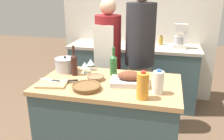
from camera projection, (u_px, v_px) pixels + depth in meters
The scene contains 22 objects.
kitchen_island at pixel (109, 125), 2.31m from camera, with size 1.29×0.75×0.90m.
back_counter at pixel (133, 74), 3.68m from camera, with size 1.93×0.60×0.91m.
back_wall at pixel (138, 18), 3.73m from camera, with size 2.43×0.10×2.55m.
roasting_pan at pixel (130, 79), 2.10m from camera, with size 0.36×0.27×0.12m.
wicker_basket at pixel (86, 87), 2.00m from camera, with size 0.25×0.25×0.04m.
cutting_board at pixel (52, 84), 2.11m from camera, with size 0.29×0.25×0.02m.
stock_pot at pixel (65, 65), 2.43m from camera, with size 0.21×0.21×0.16m.
mixing_bowl at pixel (96, 77), 2.21m from camera, with size 0.16×0.16×0.04m.
juice_jug at pixel (143, 86), 1.81m from camera, with size 0.09×0.09×0.22m.
milk_jug at pixel (158, 82), 1.90m from camera, with size 0.09×0.09×0.20m.
wine_bottle_green at pixel (113, 64), 2.32m from camera, with size 0.07×0.07×0.28m.
wine_bottle_dark at pixel (74, 64), 2.31m from camera, with size 0.06×0.06×0.29m.
wine_glass_left at pixel (91, 62), 2.47m from camera, with size 0.08×0.08×0.12m.
wine_glass_right at pixel (85, 65), 2.38m from camera, with size 0.08×0.08×0.11m.
knife_chef at pixel (65, 81), 2.13m from camera, with size 0.24×0.13×0.01m.
knife_paring at pixel (51, 80), 2.15m from camera, with size 0.21×0.06×0.01m.
stand_mixer at pixel (180, 38), 3.32m from camera, with size 0.18×0.14×0.34m.
condiment_bottle_tall at pixel (145, 40), 3.53m from camera, with size 0.07×0.07×0.17m.
condiment_bottle_short at pixel (161, 40), 3.57m from camera, with size 0.06×0.06×0.14m.
condiment_bottle_extra at pixel (111, 39), 3.63m from camera, with size 0.06×0.06×0.16m.
person_cook_aproned at pixel (108, 59), 2.90m from camera, with size 0.31×0.32×1.61m.
person_cook_guest at pixel (140, 53), 2.79m from camera, with size 0.34×0.34×1.78m.
Camera 1 is at (0.50, -1.95, 1.70)m, focal length 38.00 mm.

